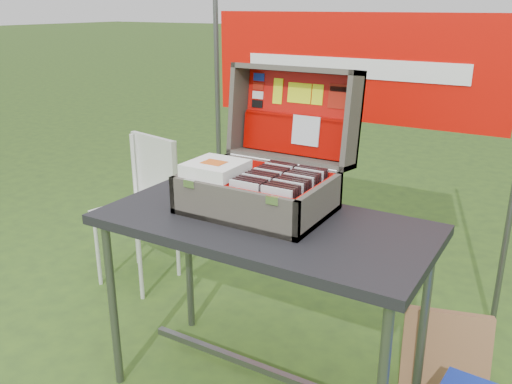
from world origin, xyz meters
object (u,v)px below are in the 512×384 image
Objects in this scene: cardboard_box at (445,355)px; suitcase at (265,142)px; chair at (136,214)px; table at (263,311)px.

suitcase is at bearing -175.45° from cardboard_box.
chair is at bearing 161.21° from suitcase.
suitcase is (-0.07, 0.13, 0.68)m from table.
chair reaches higher than cardboard_box.
suitcase is 1.50× the size of cardboard_box.
suitcase reaches higher than cardboard_box.
table is 0.81m from cardboard_box.
cardboard_box is at bearing 19.79° from suitcase.
chair reaches higher than table.
chair is 1.86m from cardboard_box.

